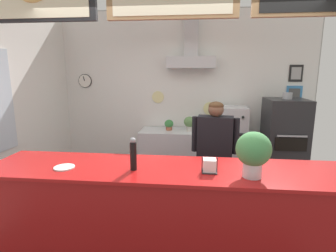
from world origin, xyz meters
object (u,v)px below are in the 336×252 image
(pepper_grinder, at_px, (133,154))
(condiment_plate, at_px, (64,167))
(potted_basil, at_px, (209,123))
(potted_thyme, at_px, (190,123))
(shop_worker, at_px, (214,155))
(potted_sage, at_px, (169,125))
(napkin_holder, at_px, (210,166))
(espresso_machine, at_px, (231,120))
(pizza_oven, at_px, (283,146))
(basil_vase, at_px, (253,152))

(pepper_grinder, height_order, condiment_plate, pepper_grinder)
(potted_basil, height_order, potted_thyme, potted_basil)
(shop_worker, xyz_separation_m, potted_basil, (-0.03, 1.14, 0.22))
(potted_sage, height_order, condiment_plate, potted_sage)
(condiment_plate, distance_m, napkin_holder, 1.31)
(shop_worker, relative_size, napkin_holder, 11.37)
(potted_sage, height_order, pepper_grinder, pepper_grinder)
(potted_thyme, xyz_separation_m, pepper_grinder, (-0.43, -2.41, 0.17))
(espresso_machine, relative_size, pepper_grinder, 1.84)
(pizza_oven, relative_size, shop_worker, 1.04)
(pizza_oven, relative_size, potted_sage, 8.72)
(napkin_holder, bearing_deg, pizza_oven, 58.72)
(espresso_machine, distance_m, condiment_plate, 2.98)
(shop_worker, relative_size, potted_sage, 8.40)
(potted_sage, xyz_separation_m, basil_vase, (0.95, -2.48, 0.28))
(potted_basil, bearing_deg, pepper_grinder, -107.59)
(pizza_oven, relative_size, basil_vase, 4.22)
(shop_worker, height_order, potted_sage, shop_worker)
(espresso_machine, bearing_deg, potted_thyme, 177.31)
(potted_sage, bearing_deg, shop_worker, -57.69)
(shop_worker, relative_size, potted_thyme, 6.18)
(potted_sage, distance_m, potted_thyme, 0.37)
(shop_worker, bearing_deg, potted_basil, -81.19)
(pizza_oven, height_order, condiment_plate, pizza_oven)
(espresso_machine, relative_size, napkin_holder, 3.96)
(napkin_holder, bearing_deg, shop_worker, 84.20)
(napkin_holder, relative_size, basil_vase, 0.36)
(napkin_holder, bearing_deg, condiment_plate, -177.95)
(espresso_machine, xyz_separation_m, napkin_holder, (-0.46, -2.35, 0.01))
(shop_worker, relative_size, condiment_plate, 8.48)
(potted_thyme, distance_m, pepper_grinder, 2.45)
(potted_basil, relative_size, condiment_plate, 1.41)
(potted_thyme, relative_size, pepper_grinder, 0.85)
(pepper_grinder, xyz_separation_m, condiment_plate, (-0.64, -0.03, -0.14))
(potted_thyme, xyz_separation_m, condiment_plate, (-1.07, -2.43, 0.03))
(potted_thyme, bearing_deg, napkin_holder, -84.27)
(pizza_oven, height_order, potted_basil, pizza_oven)
(espresso_machine, bearing_deg, potted_basil, 174.58)
(potted_basil, bearing_deg, shop_worker, -88.34)
(pepper_grinder, relative_size, condiment_plate, 1.61)
(potted_basil, xyz_separation_m, condiment_plate, (-1.40, -2.44, 0.03))
(napkin_holder, height_order, basil_vase, basil_vase)
(pizza_oven, distance_m, potted_basil, 1.25)
(espresso_machine, relative_size, basil_vase, 1.41)
(basil_vase, bearing_deg, potted_basil, 95.85)
(pepper_grinder, bearing_deg, basil_vase, -3.18)
(espresso_machine, distance_m, pepper_grinder, 2.63)
(potted_sage, bearing_deg, pizza_oven, -9.27)
(potted_thyme, bearing_deg, pepper_grinder, -100.15)
(condiment_plate, bearing_deg, shop_worker, 42.05)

